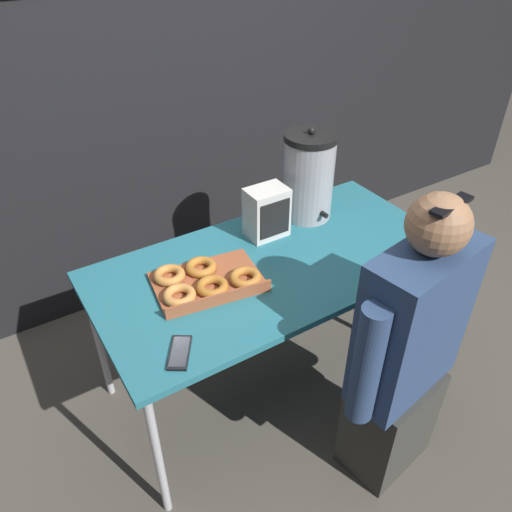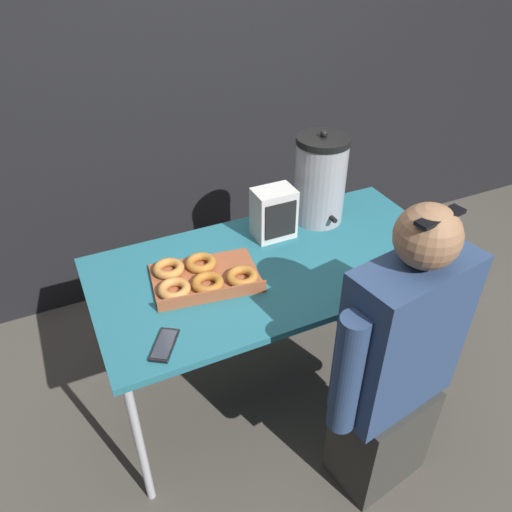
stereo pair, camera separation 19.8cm
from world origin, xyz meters
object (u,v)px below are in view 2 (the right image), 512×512
at_px(cell_phone, 164,345).
at_px(donut_box, 202,277).
at_px(coffee_urn, 320,179).
at_px(person_seated, 395,370).
at_px(space_heater, 274,213).

bearing_deg(cell_phone, donut_box, 82.48).
height_order(coffee_urn, cell_phone, coffee_urn).
xyz_separation_m(cell_phone, person_seated, (0.72, -0.33, -0.13)).
height_order(donut_box, coffee_urn, coffee_urn).
xyz_separation_m(coffee_urn, space_heater, (-0.25, -0.04, -0.09)).
distance_m(donut_box, coffee_urn, 0.71).
distance_m(coffee_urn, space_heater, 0.27).
bearing_deg(coffee_urn, donut_box, -161.28).
relative_size(space_heater, person_seated, 0.18).
height_order(donut_box, cell_phone, donut_box).
height_order(cell_phone, person_seated, person_seated).
bearing_deg(person_seated, cell_phone, -34.42).
bearing_deg(donut_box, person_seated, -42.96).
bearing_deg(cell_phone, person_seated, 8.24).
bearing_deg(donut_box, coffee_urn, 26.96).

